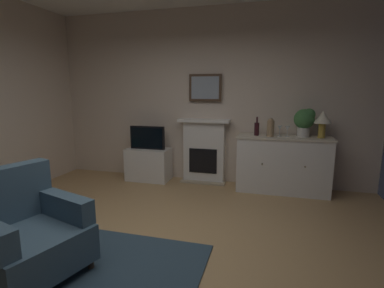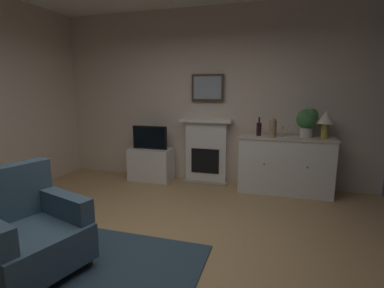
# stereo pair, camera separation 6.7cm
# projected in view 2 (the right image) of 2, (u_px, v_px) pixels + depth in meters

# --- Properties ---
(ground_plane) EXTENTS (5.47, 5.11, 0.10)m
(ground_plane) POSITION_uv_depth(u_px,v_px,m) (148.00, 260.00, 2.78)
(ground_plane) COLOR tan
(ground_plane) RESTS_ON ground
(wall_rear) EXTENTS (5.47, 0.06, 2.92)m
(wall_rear) POSITION_uv_depth(u_px,v_px,m) (209.00, 97.00, 4.88)
(wall_rear) COLOR beige
(wall_rear) RESTS_ON ground_plane
(area_rug) EXTENTS (2.51, 1.41, 0.02)m
(area_rug) POSITION_uv_depth(u_px,v_px,m) (61.00, 266.00, 2.59)
(area_rug) COLOR #2D4251
(area_rug) RESTS_ON ground_plane
(fireplace_unit) EXTENTS (0.87, 0.30, 1.10)m
(fireplace_unit) POSITION_uv_depth(u_px,v_px,m) (207.00, 151.00, 4.92)
(fireplace_unit) COLOR white
(fireplace_unit) RESTS_ON ground_plane
(framed_picture) EXTENTS (0.55, 0.04, 0.45)m
(framed_picture) POSITION_uv_depth(u_px,v_px,m) (208.00, 88.00, 4.77)
(framed_picture) COLOR #473323
(sideboard_cabinet) EXTENTS (1.41, 0.49, 0.88)m
(sideboard_cabinet) POSITION_uv_depth(u_px,v_px,m) (285.00, 165.00, 4.42)
(sideboard_cabinet) COLOR white
(sideboard_cabinet) RESTS_ON ground_plane
(table_lamp) EXTENTS (0.26, 0.26, 0.40)m
(table_lamp) POSITION_uv_depth(u_px,v_px,m) (326.00, 119.00, 4.14)
(table_lamp) COLOR #B79338
(table_lamp) RESTS_ON sideboard_cabinet
(wine_bottle) EXTENTS (0.08, 0.08, 0.29)m
(wine_bottle) POSITION_uv_depth(u_px,v_px,m) (259.00, 129.00, 4.43)
(wine_bottle) COLOR #331419
(wine_bottle) RESTS_ON sideboard_cabinet
(wine_glass_left) EXTENTS (0.07, 0.07, 0.16)m
(wine_glass_left) POSITION_uv_depth(u_px,v_px,m) (282.00, 129.00, 4.33)
(wine_glass_left) COLOR silver
(wine_glass_left) RESTS_ON sideboard_cabinet
(wine_glass_center) EXTENTS (0.07, 0.07, 0.16)m
(wine_glass_center) POSITION_uv_depth(u_px,v_px,m) (290.00, 129.00, 4.28)
(wine_glass_center) COLOR silver
(wine_glass_center) RESTS_ON sideboard_cabinet
(vase_decorative) EXTENTS (0.11, 0.11, 0.28)m
(vase_decorative) POSITION_uv_depth(u_px,v_px,m) (273.00, 128.00, 4.32)
(vase_decorative) COLOR #9E7F5B
(vase_decorative) RESTS_ON sideboard_cabinet
(tv_cabinet) EXTENTS (0.75, 0.42, 0.57)m
(tv_cabinet) POSITION_uv_depth(u_px,v_px,m) (151.00, 164.00, 5.09)
(tv_cabinet) COLOR white
(tv_cabinet) RESTS_ON ground_plane
(tv_set) EXTENTS (0.62, 0.07, 0.40)m
(tv_set) POSITION_uv_depth(u_px,v_px,m) (150.00, 137.00, 4.98)
(tv_set) COLOR black
(tv_set) RESTS_ON tv_cabinet
(potted_plant_fern) EXTENTS (0.30, 0.30, 0.43)m
(potted_plant_fern) POSITION_uv_depth(u_px,v_px,m) (19.00, 192.00, 3.76)
(potted_plant_fern) COLOR #936B4C
(potted_plant_fern) RESTS_ON ground_plane
(potted_plant_small) EXTENTS (0.30, 0.30, 0.43)m
(potted_plant_small) POSITION_uv_depth(u_px,v_px,m) (308.00, 120.00, 4.25)
(potted_plant_small) COLOR beige
(potted_plant_small) RESTS_ON sideboard_cabinet
(armchair) EXTENTS (0.99, 0.96, 0.92)m
(armchair) POSITION_uv_depth(u_px,v_px,m) (26.00, 231.00, 2.46)
(armchair) COLOR #3F596B
(armchair) RESTS_ON ground_plane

